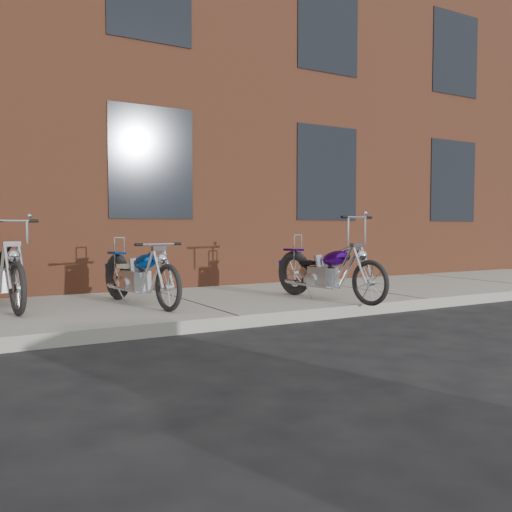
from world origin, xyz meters
TOP-DOWN VIEW (x-y plane):
  - ground at (0.00, 0.00)m, footprint 120.00×120.00m
  - sidewalk at (0.00, 1.50)m, footprint 22.00×3.00m
  - building_brick at (0.00, 8.00)m, footprint 22.00×10.00m
  - chopper_purple at (1.72, 0.63)m, footprint 0.55×2.06m
  - chopper_blue at (-0.71, 1.43)m, footprint 0.56×1.99m
  - chopper_third at (-2.29, 2.05)m, footprint 0.53×2.17m

SIDE VIEW (x-z plane):
  - ground at x=0.00m, z-range 0.00..0.00m
  - sidewalk at x=0.00m, z-range 0.00..0.15m
  - chopper_blue at x=-0.71m, z-range 0.08..0.95m
  - chopper_purple at x=1.72m, z-range -0.06..1.10m
  - chopper_third at x=-2.29m, z-range -0.01..1.09m
  - building_brick at x=0.00m, z-range 0.00..8.00m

